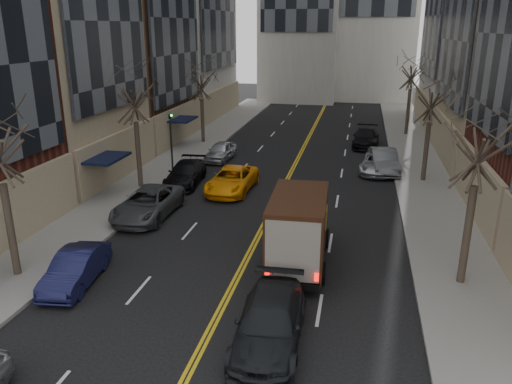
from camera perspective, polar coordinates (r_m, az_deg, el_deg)
sidewalk_left at (r=38.63m, az=-9.02°, el=3.73°), size 4.00×66.00×0.15m
sidewalk_right at (r=36.48m, az=18.51°, el=2.11°), size 4.00×66.00×0.15m
tree_lf_mid at (r=31.04m, az=-13.89°, el=12.11°), size 3.20×3.20×8.91m
tree_lf_far at (r=43.15m, az=-6.32°, el=13.41°), size 3.20×3.20×8.12m
tree_rt_near at (r=19.65m, az=24.54°, el=7.14°), size 3.20×3.20×8.71m
tree_rt_mid at (r=33.36m, az=19.58°, el=11.26°), size 3.20×3.20×8.32m
tree_rt_far at (r=48.17m, az=17.49°, el=14.07°), size 3.20×3.20×9.11m
traffic_signal at (r=32.89m, az=-9.68°, el=6.03°), size 0.29×0.26×4.70m
ups_truck at (r=21.16m, az=4.93°, el=-4.18°), size 2.60×6.00×3.24m
observer_sedan at (r=16.47m, az=1.57°, el=-14.73°), size 2.24×5.19×1.49m
taxi at (r=30.79m, az=-2.77°, el=1.39°), size 2.58×5.28×1.44m
pedestrian at (r=23.86m, az=3.63°, el=-3.19°), size 0.54×0.75×1.93m
parked_lf_b at (r=21.10m, az=-19.93°, el=-8.22°), size 1.88×4.22×1.35m
parked_lf_c at (r=27.23m, az=-12.24°, el=-1.27°), size 2.54×5.44×1.51m
parked_lf_d at (r=32.50m, az=-8.05°, el=2.12°), size 2.34×5.00×1.41m
parked_lf_e at (r=38.12m, az=-4.05°, el=4.67°), size 1.90×4.15×1.38m
parked_rt_a at (r=35.91m, az=14.37°, el=3.46°), size 2.23×5.06×1.61m
parked_rt_b at (r=35.78m, az=13.78°, el=3.22°), size 2.83×5.05×1.33m
parked_rt_c at (r=43.46m, az=12.45°, el=6.09°), size 2.35×5.29×1.51m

